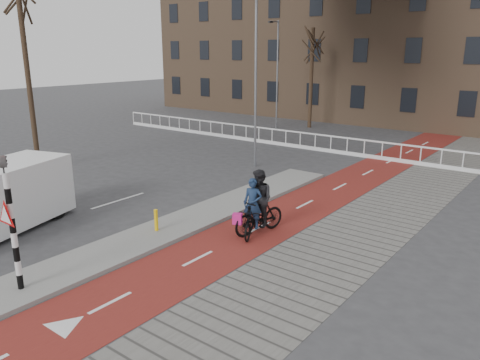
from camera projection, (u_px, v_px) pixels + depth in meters
The scene contains 14 objects.
ground at pixel (106, 270), 12.49m from camera, with size 120.00×120.00×0.00m, color #38383A.
bike_lane at pixel (329, 192), 19.26m from camera, with size 2.50×60.00×0.01m, color maroon.
sidewalk at pixel (396, 205), 17.62m from camera, with size 3.00×60.00×0.01m, color slate.
curb_island at pixel (190, 220), 15.94m from camera, with size 1.80×16.00×0.12m, color gray.
traffic_signal at pixel (10, 215), 10.76m from camera, with size 0.80×0.80×3.68m.
bollard at pixel (156, 220), 14.79m from camera, with size 0.12×0.12×0.70m, color yellow.
cyclist_near at pixel (252, 216), 14.65m from camera, with size 1.24×1.86×1.85m.
cyclist_far at pixel (259, 208), 14.75m from camera, with size 1.03×2.02×2.07m.
railing at pixel (286, 141), 28.33m from camera, with size 28.00×0.10×0.99m.
townhouse_row at pixel (412, 21), 36.60m from camera, with size 46.00×10.00×15.90m.
tree_left at pixel (28, 73), 21.84m from camera, with size 0.24×0.24×9.24m, color black.
tree_mid at pixel (311, 79), 34.30m from camera, with size 0.28×0.28×7.18m, color black.
streetlight_near at pixel (256, 81), 22.44m from camera, with size 0.12×0.12×8.42m, color slate.
streetlight_left at pixel (277, 76), 33.93m from camera, with size 0.12×0.12×7.64m, color slate.
Camera 1 is at (9.78, -6.84, 5.68)m, focal length 35.00 mm.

